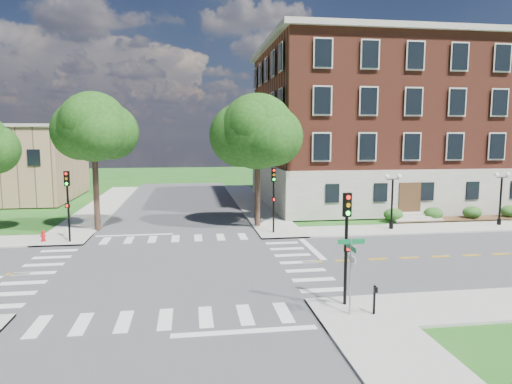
{
  "coord_description": "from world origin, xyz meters",
  "views": [
    {
      "loc": [
        1.05,
        -24.92,
        7.3
      ],
      "look_at": [
        5.82,
        7.53,
        3.2
      ],
      "focal_mm": 32.0,
      "sensor_mm": 36.0,
      "label": 1
    }
  ],
  "objects": [
    {
      "name": "road_ew",
      "position": [
        0.0,
        0.0,
        0.01
      ],
      "size": [
        90.0,
        12.0,
        0.01
      ],
      "primitive_type": "cube",
      "color": "#3D3D3F",
      "rests_on": "ground"
    },
    {
      "name": "twin_lamp_west",
      "position": [
        16.41,
        7.77,
        2.52
      ],
      "size": [
        1.36,
        0.36,
        4.23
      ],
      "color": "black",
      "rests_on": "ground"
    },
    {
      "name": "street_sign_pole",
      "position": [
        7.35,
        -8.03,
        2.31
      ],
      "size": [
        1.1,
        1.1,
        3.1
      ],
      "color": "gray",
      "rests_on": "ground"
    },
    {
      "name": "stop_bar_east",
      "position": [
        8.8,
        3.0,
        0.0
      ],
      "size": [
        0.4,
        5.5,
        0.0
      ],
      "primitive_type": "cube",
      "color": "silver",
      "rests_on": "ground"
    },
    {
      "name": "traffic_signal_se",
      "position": [
        7.53,
        -6.95,
        3.19
      ],
      "size": [
        0.37,
        0.43,
        4.8
      ],
      "color": "black",
      "rests_on": "ground"
    },
    {
      "name": "traffic_signal_ne",
      "position": [
        7.17,
        7.77,
        3.19
      ],
      "size": [
        0.38,
        0.45,
        4.8
      ],
      "color": "black",
      "rests_on": "ground"
    },
    {
      "name": "crosswalk_east",
      "position": [
        7.2,
        0.0,
        0.0
      ],
      "size": [
        2.2,
        10.2,
        0.02
      ],
      "primitive_type": null,
      "color": "silver",
      "rests_on": "ground"
    },
    {
      "name": "tree_c",
      "position": [
        -5.94,
        10.68,
        7.88
      ],
      "size": [
        5.21,
        5.21,
        10.4
      ],
      "color": "black",
      "rests_on": "ground"
    },
    {
      "name": "fire_hydrant",
      "position": [
        -8.87,
        7.24,
        0.46
      ],
      "size": [
        0.35,
        0.35,
        0.75
      ],
      "color": "red",
      "rests_on": "ground"
    },
    {
      "name": "main_building",
      "position": [
        24.0,
        21.99,
        8.34
      ],
      "size": [
        30.6,
        22.4,
        16.5
      ],
      "color": "#9B9888",
      "rests_on": "ground"
    },
    {
      "name": "traffic_signal_nw",
      "position": [
        -7.05,
        6.87,
        3.19
      ],
      "size": [
        0.37,
        0.44,
        4.8
      ],
      "color": "black",
      "rests_on": "ground"
    },
    {
      "name": "sidewalk_ne",
      "position": [
        15.38,
        15.38,
        0.06
      ],
      "size": [
        34.0,
        34.0,
        0.12
      ],
      "color": "#9E9B93",
      "rests_on": "ground"
    },
    {
      "name": "ground",
      "position": [
        0.0,
        0.0,
        0.0
      ],
      "size": [
        160.0,
        160.0,
        0.0
      ],
      "primitive_type": "plane",
      "color": "#1D5317",
      "rests_on": "ground"
    },
    {
      "name": "tree_d",
      "position": [
        6.36,
        10.5,
        7.56
      ],
      "size": [
        5.93,
        5.93,
        10.43
      ],
      "color": "black",
      "rests_on": "ground"
    },
    {
      "name": "shrub_row",
      "position": [
        27.0,
        10.8,
        0.0
      ],
      "size": [
        18.0,
        2.0,
        1.3
      ],
      "primitive_type": null,
      "color": "#1E521B",
      "rests_on": "ground"
    },
    {
      "name": "road_ns",
      "position": [
        0.0,
        0.0,
        0.01
      ],
      "size": [
        12.0,
        90.0,
        0.01
      ],
      "primitive_type": "cube",
      "color": "#3D3D3F",
      "rests_on": "ground"
    },
    {
      "name": "push_button_post",
      "position": [
        8.33,
        -8.18,
        0.8
      ],
      "size": [
        0.14,
        0.21,
        1.2
      ],
      "color": "black",
      "rests_on": "ground"
    },
    {
      "name": "twin_lamp_east",
      "position": [
        25.71,
        7.99,
        2.52
      ],
      "size": [
        1.36,
        0.36,
        4.23
      ],
      "color": "black",
      "rests_on": "ground"
    }
  ]
}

